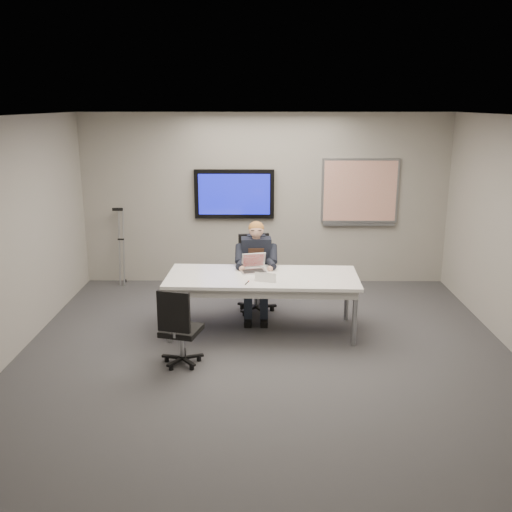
{
  "coord_description": "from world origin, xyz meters",
  "views": [
    {
      "loc": [
        -0.07,
        -6.28,
        2.94
      ],
      "look_at": [
        -0.13,
        0.98,
        0.98
      ],
      "focal_mm": 40.0,
      "sensor_mm": 36.0,
      "label": 1
    }
  ],
  "objects_px": {
    "office_chair_near": "(180,341)",
    "seated_person": "(256,280)",
    "conference_table": "(262,282)",
    "laptop": "(253,267)",
    "office_chair_far": "(256,288)"
  },
  "relations": [
    {
      "from": "office_chair_far",
      "to": "seated_person",
      "type": "distance_m",
      "value": 0.32
    },
    {
      "from": "office_chair_far",
      "to": "laptop",
      "type": "distance_m",
      "value": 0.72
    },
    {
      "from": "office_chair_far",
      "to": "office_chair_near",
      "type": "distance_m",
      "value": 1.99
    },
    {
      "from": "office_chair_near",
      "to": "seated_person",
      "type": "height_order",
      "value": "seated_person"
    },
    {
      "from": "office_chair_far",
      "to": "office_chair_near",
      "type": "height_order",
      "value": "office_chair_far"
    },
    {
      "from": "office_chair_near",
      "to": "laptop",
      "type": "xyz_separation_m",
      "value": [
        0.82,
        1.27,
        0.53
      ]
    },
    {
      "from": "office_chair_far",
      "to": "office_chair_near",
      "type": "relative_size",
      "value": 1.18
    },
    {
      "from": "office_chair_near",
      "to": "seated_person",
      "type": "distance_m",
      "value": 1.78
    },
    {
      "from": "seated_person",
      "to": "laptop",
      "type": "distance_m",
      "value": 0.39
    },
    {
      "from": "conference_table",
      "to": "office_chair_far",
      "type": "height_order",
      "value": "office_chair_far"
    },
    {
      "from": "conference_table",
      "to": "laptop",
      "type": "xyz_separation_m",
      "value": [
        -0.12,
        0.22,
        0.14
      ]
    },
    {
      "from": "office_chair_far",
      "to": "laptop",
      "type": "height_order",
      "value": "office_chair_far"
    },
    {
      "from": "office_chair_far",
      "to": "seated_person",
      "type": "relative_size",
      "value": 0.82
    },
    {
      "from": "conference_table",
      "to": "office_chair_far",
      "type": "bearing_deg",
      "value": 98.87
    },
    {
      "from": "office_chair_near",
      "to": "seated_person",
      "type": "relative_size",
      "value": 0.7
    }
  ]
}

